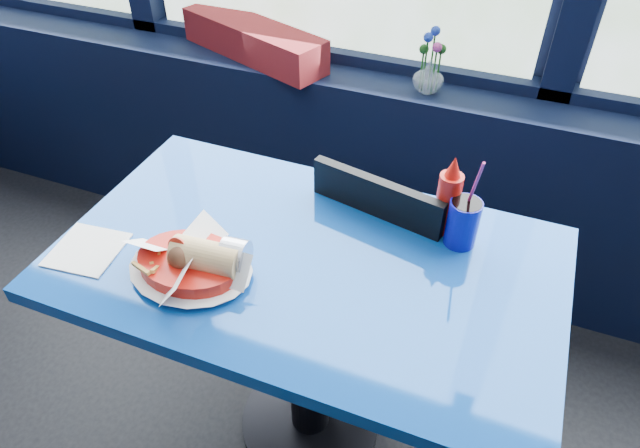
{
  "coord_description": "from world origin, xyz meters",
  "views": [
    {
      "loc": [
        0.69,
        1.1,
        1.7
      ],
      "look_at": [
        0.34,
        1.98,
        0.89
      ],
      "focal_mm": 32.0,
      "sensor_mm": 36.0,
      "label": 1
    }
  ],
  "objects_px": {
    "flower_vase": "(429,73)",
    "food_basket": "(192,262)",
    "planter_box": "(253,40)",
    "chair_near_back": "(373,255)",
    "soda_cup": "(463,222)",
    "ketchup_bottle": "(448,199)",
    "near_table": "(308,307)"
  },
  "relations": [
    {
      "from": "flower_vase",
      "to": "food_basket",
      "type": "bearing_deg",
      "value": -107.66
    },
    {
      "from": "flower_vase",
      "to": "planter_box",
      "type": "bearing_deg",
      "value": 177.1
    },
    {
      "from": "chair_near_back",
      "to": "soda_cup",
      "type": "relative_size",
      "value": 3.27
    },
    {
      "from": "chair_near_back",
      "to": "soda_cup",
      "type": "xyz_separation_m",
      "value": [
        0.25,
        -0.14,
        0.32
      ]
    },
    {
      "from": "chair_near_back",
      "to": "food_basket",
      "type": "bearing_deg",
      "value": 68.99
    },
    {
      "from": "planter_box",
      "to": "ketchup_bottle",
      "type": "xyz_separation_m",
      "value": [
        0.85,
        -0.64,
        -0.01
      ]
    },
    {
      "from": "chair_near_back",
      "to": "ketchup_bottle",
      "type": "xyz_separation_m",
      "value": [
        0.2,
        -0.1,
        0.35
      ]
    },
    {
      "from": "near_table",
      "to": "ketchup_bottle",
      "type": "height_order",
      "value": "ketchup_bottle"
    },
    {
      "from": "chair_near_back",
      "to": "food_basket",
      "type": "distance_m",
      "value": 0.63
    },
    {
      "from": "ketchup_bottle",
      "to": "near_table",
      "type": "bearing_deg",
      "value": -141.32
    },
    {
      "from": "chair_near_back",
      "to": "flower_vase",
      "type": "distance_m",
      "value": 0.63
    },
    {
      "from": "flower_vase",
      "to": "ketchup_bottle",
      "type": "height_order",
      "value": "flower_vase"
    },
    {
      "from": "chair_near_back",
      "to": "planter_box",
      "type": "distance_m",
      "value": 0.92
    },
    {
      "from": "chair_near_back",
      "to": "soda_cup",
      "type": "height_order",
      "value": "soda_cup"
    },
    {
      "from": "soda_cup",
      "to": "chair_near_back",
      "type": "bearing_deg",
      "value": 150.91
    },
    {
      "from": "planter_box",
      "to": "food_basket",
      "type": "bearing_deg",
      "value": -50.43
    },
    {
      "from": "flower_vase",
      "to": "food_basket",
      "type": "xyz_separation_m",
      "value": [
        -0.31,
        -0.97,
        -0.08
      ]
    },
    {
      "from": "near_table",
      "to": "planter_box",
      "type": "distance_m",
      "value": 1.07
    },
    {
      "from": "food_basket",
      "to": "soda_cup",
      "type": "bearing_deg",
      "value": 51.03
    },
    {
      "from": "flower_vase",
      "to": "ketchup_bottle",
      "type": "bearing_deg",
      "value": -72.25
    },
    {
      "from": "near_table",
      "to": "planter_box",
      "type": "relative_size",
      "value": 1.97
    },
    {
      "from": "flower_vase",
      "to": "food_basket",
      "type": "distance_m",
      "value": 1.03
    },
    {
      "from": "soda_cup",
      "to": "planter_box",
      "type": "bearing_deg",
      "value": 143.06
    },
    {
      "from": "near_table",
      "to": "food_basket",
      "type": "height_order",
      "value": "food_basket"
    },
    {
      "from": "near_table",
      "to": "chair_near_back",
      "type": "relative_size",
      "value": 1.4
    },
    {
      "from": "ketchup_bottle",
      "to": "soda_cup",
      "type": "relative_size",
      "value": 0.83
    },
    {
      "from": "flower_vase",
      "to": "food_basket",
      "type": "height_order",
      "value": "flower_vase"
    },
    {
      "from": "ketchup_bottle",
      "to": "flower_vase",
      "type": "bearing_deg",
      "value": 107.75
    },
    {
      "from": "chair_near_back",
      "to": "food_basket",
      "type": "relative_size",
      "value": 2.69
    },
    {
      "from": "flower_vase",
      "to": "soda_cup",
      "type": "xyz_separation_m",
      "value": [
        0.24,
        -0.64,
        -0.05
      ]
    },
    {
      "from": "chair_near_back",
      "to": "flower_vase",
      "type": "height_order",
      "value": "flower_vase"
    },
    {
      "from": "ketchup_bottle",
      "to": "soda_cup",
      "type": "xyz_separation_m",
      "value": [
        0.05,
        -0.03,
        -0.03
      ]
    }
  ]
}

